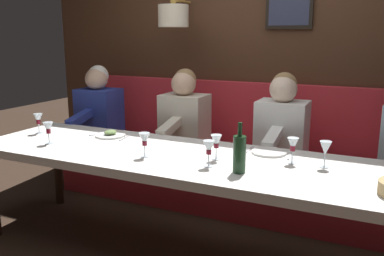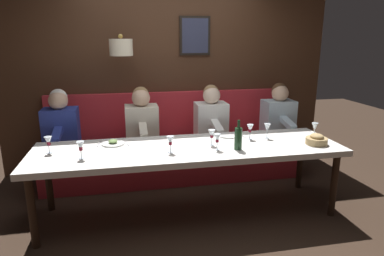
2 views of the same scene
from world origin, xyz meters
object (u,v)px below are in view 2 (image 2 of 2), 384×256
Objects in this scene: diner_nearest at (278,115)px; wine_glass_5 at (212,134)px; dining_table at (189,152)px; diner_far at (61,125)px; wine_glass_3 at (267,128)px; diner_middle at (142,121)px; wine_glass_0 at (81,147)px; bread_bowl at (317,140)px; wine_bottle at (238,138)px; wine_glass_1 at (48,142)px; wine_glass_2 at (250,129)px; diner_near at (211,118)px; wine_glass_6 at (315,127)px; wine_glass_7 at (217,139)px; wine_glass_4 at (170,141)px.

diner_nearest reaches higher than wine_glass_5.
dining_table is 3.94× the size of diner_far.
wine_glass_5 is (-0.13, 0.66, -0.00)m from wine_glass_3.
diner_middle is at bearing -90.00° from diner_far.
diner_middle is 4.82× the size of wine_glass_0.
wine_glass_0 is at bearing 113.25° from diner_nearest.
wine_glass_3 is at bearing -79.28° from wine_glass_5.
diner_middle is 2.04m from bread_bowl.
dining_table is 0.53m from wine_bottle.
diner_nearest is 2.64× the size of wine_bottle.
wine_glass_3 is at bearing -54.60° from wine_bottle.
wine_glass_5 is (-0.06, -1.59, 0.00)m from wine_glass_1.
wine_glass_1 reaches higher than dining_table.
wine_glass_1 is 2.05m from wine_glass_2.
diner_near is at bearing -55.13° from wine_glass_0.
diner_middle is (0.00, 0.88, 0.00)m from diner_near.
dining_table is at bearing -122.67° from diner_far.
diner_far reaches higher than wine_glass_3.
wine_glass_0 is at bearing -161.79° from diner_far.
wine_glass_6 is at bearing -95.81° from wine_glass_2.
dining_table is 1.33m from bread_bowl.
dining_table is at bearing 152.51° from diner_near.
dining_table is 0.34m from wine_glass_7.
wine_bottle is at bearing -93.38° from wine_glass_4.
wine_glass_7 is at bearing -174.82° from wine_glass_5.
wine_glass_2 is at bearing -109.89° from diner_far.
diner_middle is 4.82× the size of wine_glass_4.
wine_glass_6 reaches higher than bread_bowl.
wine_glass_2 is at bearing -123.70° from diner_middle.
diner_near is 1.83m from diner_far.
wine_glass_1 is 1.59m from wine_glass_5.
wine_glass_4 is at bearing -100.48° from wine_glass_1.
dining_table is 1.36m from wine_glass_1.
wine_glass_7 is at bearing 132.51° from diner_nearest.
wine_bottle reaches higher than wine_glass_2.
bread_bowl is (-0.25, -2.67, -0.07)m from wine_glass_1.
wine_glass_0 is 1.00× the size of wine_glass_7.
dining_table is 1.44m from wine_glass_6.
wine_glass_5 is 1.00× the size of wine_glass_6.
diner_far is 2.64× the size of wine_bottle.
wine_glass_5 is at bearing -71.70° from wine_glass_4.
dining_table is 1.00m from diner_near.
diner_far is 1.93m from wine_glass_7.
wine_glass_5 is 1.09m from bread_bowl.
wine_glass_0 is at bearing 149.68° from diner_middle.
wine_glass_6 is 0.28m from bread_bowl.
wine_glass_1 and wine_glass_3 have the same top height.
diner_near is 4.82× the size of wine_glass_7.
diner_middle reaches higher than dining_table.
diner_near is at bearing -11.24° from wine_glass_7.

